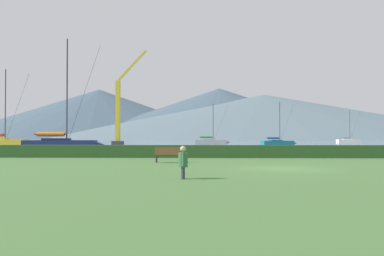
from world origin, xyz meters
TOP-DOWN VIEW (x-y plane):
  - ground_plane at (0.00, 0.00)m, footprint 1000.00×1000.00m
  - harbor_water at (0.00, 137.00)m, footprint 320.00×246.00m
  - hedge_line at (0.00, 11.00)m, footprint 80.00×1.20m
  - sailboat_slip_1 at (-35.46, 42.81)m, footprint 9.08×3.04m
  - sailboat_slip_2 at (8.92, 53.91)m, footprint 6.69×3.25m
  - sailboat_slip_3 at (32.95, 88.82)m, footprint 6.68×2.51m
  - sailboat_slip_4 at (-2.80, 65.04)m, footprint 7.31×2.28m
  - sailboat_slip_5 at (-19.76, 24.72)m, footprint 9.09×3.65m
  - park_bench_near_path at (-6.15, 4.61)m, footprint 1.58×0.48m
  - person_seated_viewer at (-4.66, -5.41)m, footprint 0.36×0.57m
  - dock_crane at (-20.07, 56.84)m, footprint 6.42×2.00m
  - distant_hill_west_ridge at (-106.61, 378.59)m, footprint 267.93×267.93m
  - distant_hill_central_peak at (7.29, 342.39)m, footprint 250.39×250.39m
  - distant_hill_east_ridge at (42.69, 321.19)m, footprint 339.85×339.85m

SIDE VIEW (x-z plane):
  - ground_plane at x=0.00m, z-range 0.00..0.00m
  - harbor_water at x=0.00m, z-range 0.00..0.00m
  - hedge_line at x=0.00m, z-range 0.00..0.96m
  - park_bench_near_path at x=-6.15m, z-range 0.05..1.01m
  - sailboat_slip_2 at x=8.92m, z-range -3.36..4.44m
  - sailboat_slip_3 at x=32.95m, z-range -3.67..4.77m
  - sailboat_slip_4 at x=-2.80m, z-range -3.58..4.78m
  - person_seated_viewer at x=-4.66m, z-range 0.06..1.31m
  - sailboat_slip_5 at x=-19.76m, z-range -5.50..7.00m
  - sailboat_slip_1 at x=-35.46m, z-range -5.29..6.80m
  - dock_crane at x=-20.07m, z-range -3.44..14.44m
  - distant_hill_east_ridge at x=42.69m, z-range 0.00..35.69m
  - distant_hill_central_peak at x=7.29m, z-range 0.00..43.34m
  - distant_hill_west_ridge at x=-106.61m, z-range 0.00..46.89m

